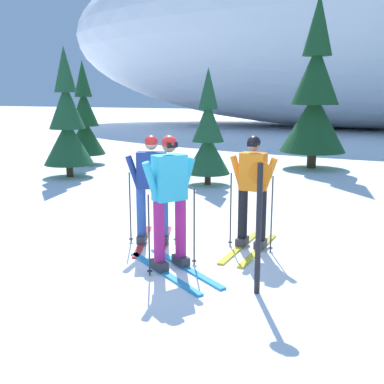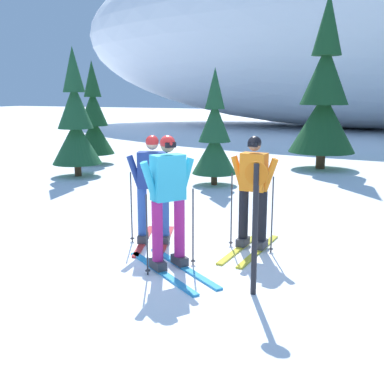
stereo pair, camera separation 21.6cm
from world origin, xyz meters
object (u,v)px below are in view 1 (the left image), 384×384
Objects in this scene: pine_tree_left at (67,123)px; skier_cyan_jacket at (170,200)px; pine_tree_center at (315,97)px; skier_orange_jacket at (252,191)px; pine_tree_far_left at (85,122)px; skier_navy_jacket at (152,187)px; pine_tree_center_left at (208,137)px; trail_marker_post at (259,221)px.

skier_cyan_jacket is at bearing -43.81° from pine_tree_left.
pine_tree_left is 0.69× the size of pine_tree_center.
pine_tree_far_left is at bearing 139.40° from skier_orange_jacket.
skier_navy_jacket is at bearing -97.78° from pine_tree_center.
pine_tree_center_left is 4.54m from pine_tree_center.
pine_tree_center is at bearing 61.18° from pine_tree_center_left.
pine_tree_left is (0.96, -2.21, 0.10)m from pine_tree_far_left.
pine_tree_center_left reaches higher than trail_marker_post.
skier_navy_jacket is 5.12m from pine_tree_center_left.
pine_tree_center_left is (5.09, -1.83, -0.17)m from pine_tree_far_left.
trail_marker_post is at bearing -39.65° from pine_tree_left.
pine_tree_left reaches higher than skier_navy_jacket.
pine_tree_left is at bearing 136.19° from skier_cyan_jacket.
skier_orange_jacket reaches higher than skier_navy_jacket.
pine_tree_center reaches higher than pine_tree_center_left.
pine_tree_center_left is at bearing -19.79° from pine_tree_far_left.
pine_tree_left is 9.23m from trail_marker_post.
pine_tree_far_left reaches higher than skier_cyan_jacket.
pine_tree_left is (-6.57, 4.24, 0.62)m from skier_orange_jacket.
pine_tree_center is (1.22, 8.91, 1.31)m from skier_navy_jacket.
skier_navy_jacket is at bearing -79.64° from pine_tree_center_left.
pine_tree_far_left reaches higher than pine_tree_center_left.
pine_tree_left is 7.61m from pine_tree_center.
trail_marker_post is (0.52, -1.63, 0.00)m from skier_orange_jacket.
skier_navy_jacket is (-1.52, -0.40, 0.02)m from skier_orange_jacket.
pine_tree_left is at bearing 140.35° from trail_marker_post.
skier_cyan_jacket is 1.06× the size of skier_navy_jacket.
skier_navy_jacket is 0.33× the size of pine_tree_center.
trail_marker_post is (7.09, -5.87, -0.62)m from pine_tree_left.
skier_cyan_jacket is 6.16m from pine_tree_center_left.
pine_tree_far_left is 2.42m from pine_tree_left.
skier_cyan_jacket is 9.90m from pine_tree_center.
pine_tree_far_left is 1.14× the size of pine_tree_center_left.
pine_tree_center_left is at bearing -118.82° from pine_tree_center.
pine_tree_left is 4.15m from pine_tree_center_left.
pine_tree_left reaches higher than pine_tree_far_left.
skier_cyan_jacket is 0.54× the size of pine_tree_far_left.
pine_tree_center reaches higher than trail_marker_post.
skier_navy_jacket is (-0.73, 0.90, -0.05)m from skier_cyan_jacket.
pine_tree_center is at bearing 15.85° from pine_tree_far_left.
pine_tree_center_left is (-0.92, 5.03, 0.34)m from skier_navy_jacket.
pine_tree_center_left is 6.93m from trail_marker_post.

